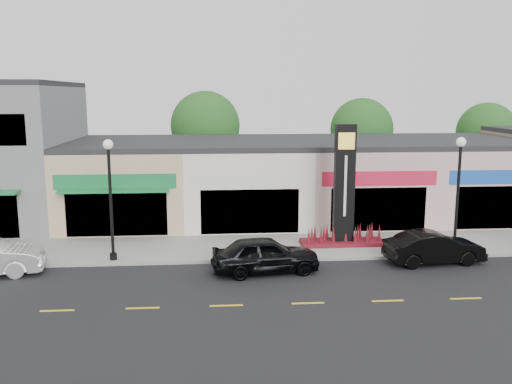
# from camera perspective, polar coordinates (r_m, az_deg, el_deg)

# --- Properties ---
(ground) EXTENTS (120.00, 120.00, 0.00)m
(ground) POSITION_cam_1_polar(r_m,az_deg,el_deg) (23.16, 4.21, -8.84)
(ground) COLOR black
(ground) RESTS_ON ground
(sidewalk) EXTENTS (52.00, 4.30, 0.15)m
(sidewalk) POSITION_cam_1_polar(r_m,az_deg,el_deg) (27.24, 2.84, -5.72)
(sidewalk) COLOR gray
(sidewalk) RESTS_ON ground
(curb) EXTENTS (52.00, 0.20, 0.15)m
(curb) POSITION_cam_1_polar(r_m,az_deg,el_deg) (25.11, 3.49, -7.12)
(curb) COLOR gray
(curb) RESTS_ON ground
(shop_beige) EXTENTS (7.00, 10.85, 4.80)m
(shop_beige) POSITION_cam_1_polar(r_m,az_deg,el_deg) (33.88, -13.11, 1.22)
(shop_beige) COLOR tan
(shop_beige) RESTS_ON ground
(shop_cream) EXTENTS (7.00, 10.01, 4.80)m
(shop_cream) POSITION_cam_1_polar(r_m,az_deg,el_deg) (33.55, -1.21, 1.40)
(shop_cream) COLOR silver
(shop_cream) RESTS_ON ground
(shop_pink_w) EXTENTS (7.00, 10.01, 4.80)m
(shop_pink_w) POSITION_cam_1_polar(r_m,az_deg,el_deg) (34.65, 10.43, 1.51)
(shop_pink_w) COLOR #C59C96
(shop_pink_w) RESTS_ON ground
(shop_pink_e) EXTENTS (7.00, 10.01, 4.80)m
(shop_pink_e) POSITION_cam_1_polar(r_m,az_deg,el_deg) (37.07, 20.96, 1.56)
(shop_pink_e) COLOR #C59C96
(shop_pink_e) RESTS_ON ground
(tree_rear_west) EXTENTS (5.20, 5.20, 7.83)m
(tree_rear_west) POSITION_cam_1_polar(r_m,az_deg,el_deg) (41.20, -5.36, 6.95)
(tree_rear_west) COLOR #382619
(tree_rear_west) RESTS_ON ground
(tree_rear_mid) EXTENTS (4.80, 4.80, 7.29)m
(tree_rear_mid) POSITION_cam_1_polar(r_m,az_deg,el_deg) (42.75, 11.05, 6.47)
(tree_rear_mid) COLOR #382619
(tree_rear_mid) RESTS_ON ground
(tree_rear_east) EXTENTS (4.60, 4.60, 6.94)m
(tree_rear_east) POSITION_cam_1_polar(r_m,az_deg,el_deg) (46.44, 23.08, 5.82)
(tree_rear_east) COLOR #382619
(tree_rear_east) RESTS_ON ground
(lamp_west_near) EXTENTS (0.44, 0.44, 5.47)m
(lamp_west_near) POSITION_cam_1_polar(r_m,az_deg,el_deg) (24.91, -15.11, 0.45)
(lamp_west_near) COLOR black
(lamp_west_near) RESTS_ON sidewalk
(lamp_east_near) EXTENTS (0.44, 0.44, 5.47)m
(lamp_east_near) POSITION_cam_1_polar(r_m,az_deg,el_deg) (26.98, 20.53, 0.88)
(lamp_east_near) COLOR black
(lamp_east_near) RESTS_ON sidewalk
(pylon_sign) EXTENTS (4.20, 1.30, 6.00)m
(pylon_sign) POSITION_cam_1_polar(r_m,az_deg,el_deg) (27.12, 9.22, -1.13)
(pylon_sign) COLOR #5D1011
(pylon_sign) RESTS_ON sidewalk
(car_black_sedan) EXTENTS (2.46, 4.82, 1.57)m
(car_black_sedan) POSITION_cam_1_polar(r_m,az_deg,el_deg) (23.35, 1.00, -6.63)
(car_black_sedan) COLOR black
(car_black_sedan) RESTS_ON ground
(car_black_conv) EXTENTS (1.96, 4.56, 1.46)m
(car_black_conv) POSITION_cam_1_polar(r_m,az_deg,el_deg) (25.89, 18.24, -5.58)
(car_black_conv) COLOR black
(car_black_conv) RESTS_ON ground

